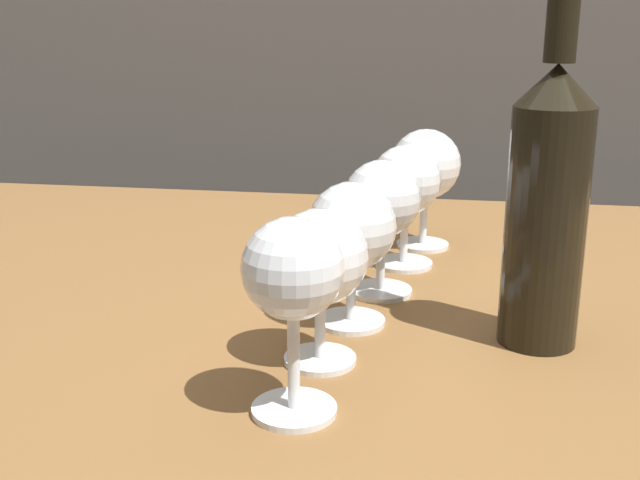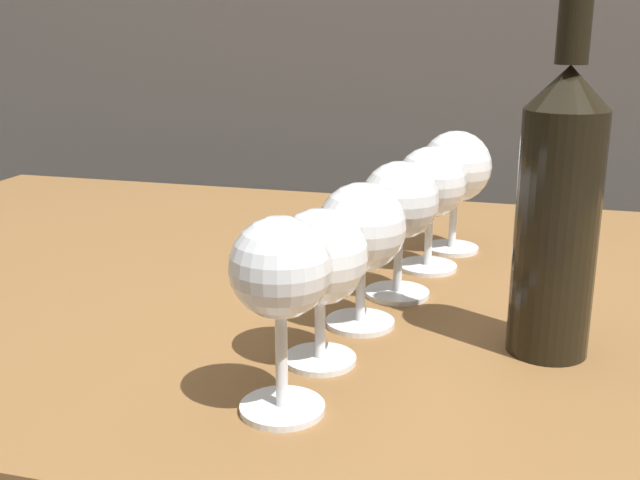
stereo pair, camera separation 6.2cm
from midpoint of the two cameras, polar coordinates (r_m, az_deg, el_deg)
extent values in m
cube|color=brown|center=(0.85, 6.46, -4.25)|extent=(1.51, 0.84, 0.03)
cylinder|color=brown|center=(1.55, -18.31, -9.74)|extent=(0.06, 0.06, 0.69)
cylinder|color=white|center=(0.58, 0.30, -12.43)|extent=(0.06, 0.06, 0.00)
cylinder|color=white|center=(0.56, 0.30, -8.47)|extent=(0.01, 0.01, 0.08)
sphere|color=white|center=(0.53, 0.31, -2.10)|extent=(0.07, 0.07, 0.07)
ellipsoid|color=pink|center=(0.53, 0.31, -2.04)|extent=(0.06, 0.06, 0.03)
cylinder|color=white|center=(0.65, 2.73, -8.89)|extent=(0.06, 0.06, 0.00)
cylinder|color=white|center=(0.64, 2.77, -6.15)|extent=(0.01, 0.01, 0.06)
sphere|color=white|center=(0.62, 2.84, -1.28)|extent=(0.08, 0.08, 0.08)
ellipsoid|color=maroon|center=(0.62, 2.84, -1.49)|extent=(0.07, 0.07, 0.03)
cylinder|color=white|center=(0.73, 5.42, -6.16)|extent=(0.07, 0.07, 0.00)
cylinder|color=white|center=(0.72, 5.50, -3.60)|extent=(0.01, 0.01, 0.06)
sphere|color=white|center=(0.70, 5.63, 0.93)|extent=(0.08, 0.08, 0.08)
ellipsoid|color=maroon|center=(0.70, 5.63, 1.06)|extent=(0.07, 0.07, 0.04)
cylinder|color=white|center=(0.81, 7.93, -3.96)|extent=(0.07, 0.07, 0.00)
cylinder|color=white|center=(0.80, 8.03, -1.38)|extent=(0.01, 0.01, 0.07)
sphere|color=white|center=(0.78, 8.21, 2.93)|extent=(0.08, 0.08, 0.08)
ellipsoid|color=beige|center=(0.78, 8.20, 2.79)|extent=(0.07, 0.07, 0.03)
cylinder|color=white|center=(0.90, 9.93, -1.98)|extent=(0.07, 0.07, 0.00)
cylinder|color=white|center=(0.89, 10.05, 0.36)|extent=(0.01, 0.01, 0.07)
sphere|color=white|center=(0.87, 10.25, 4.24)|extent=(0.08, 0.08, 0.08)
ellipsoid|color=gold|center=(0.87, 10.23, 3.93)|extent=(0.07, 0.07, 0.03)
cylinder|color=white|center=(0.97, 11.55, -0.63)|extent=(0.07, 0.07, 0.00)
cylinder|color=white|center=(0.96, 11.68, 1.59)|extent=(0.01, 0.01, 0.07)
sphere|color=white|center=(0.95, 11.90, 5.36)|extent=(0.09, 0.09, 0.09)
ellipsoid|color=#EACC66|center=(0.95, 11.91, 5.51)|extent=(0.08, 0.08, 0.04)
cylinder|color=black|center=(0.68, 19.64, 0.29)|extent=(0.07, 0.07, 0.21)
cone|color=black|center=(0.66, 20.65, 10.57)|extent=(0.07, 0.07, 0.03)
cylinder|color=black|center=(0.65, 21.13, 15.24)|extent=(0.03, 0.03, 0.07)
camera|label=1|loc=(0.03, -87.14, 0.83)|focal=43.08mm
camera|label=2|loc=(0.03, 92.86, -0.83)|focal=43.08mm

